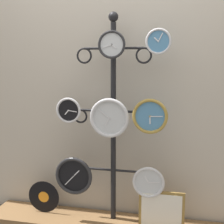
# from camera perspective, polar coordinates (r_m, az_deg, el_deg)

# --- Properties ---
(shop_wall) EXTENTS (4.40, 0.04, 2.80)m
(shop_wall) POSITION_cam_1_polar(r_m,az_deg,el_deg) (2.72, 0.98, 8.81)
(shop_wall) COLOR #BCB2A3
(shop_wall) RESTS_ON ground_plane
(low_shelf) EXTENTS (2.20, 0.36, 0.06)m
(low_shelf) POSITION_cam_1_polar(r_m,az_deg,el_deg) (2.86, -0.05, -19.86)
(low_shelf) COLOR brown
(low_shelf) RESTS_ON ground_plane
(display_stand) EXTENTS (0.71, 0.34, 1.81)m
(display_stand) POSITION_cam_1_polar(r_m,az_deg,el_deg) (2.65, 0.24, -6.07)
(display_stand) COLOR black
(display_stand) RESTS_ON ground_plane
(clock_top_center) EXTENTS (0.22, 0.04, 0.22)m
(clock_top_center) POSITION_cam_1_polar(r_m,az_deg,el_deg) (2.47, -0.04, 12.22)
(clock_top_center) COLOR silver
(clock_top_right) EXTENTS (0.20, 0.04, 0.20)m
(clock_top_right) POSITION_cam_1_polar(r_m,az_deg,el_deg) (2.44, 8.49, 12.64)
(clock_top_right) COLOR #4C84B2
(clock_middle_left) EXTENTS (0.21, 0.04, 0.21)m
(clock_middle_left) POSITION_cam_1_polar(r_m,az_deg,el_deg) (2.60, -7.94, 0.31)
(clock_middle_left) COLOR black
(clock_middle_center) EXTENTS (0.32, 0.04, 0.32)m
(clock_middle_center) POSITION_cam_1_polar(r_m,az_deg,el_deg) (2.51, -0.48, -1.10)
(clock_middle_center) COLOR silver
(clock_middle_right) EXTENTS (0.28, 0.04, 0.28)m
(clock_middle_right) POSITION_cam_1_polar(r_m,az_deg,el_deg) (2.45, 6.97, -0.78)
(clock_middle_right) COLOR #4C84B2
(clock_bottom_left) EXTENTS (0.33, 0.04, 0.33)m
(clock_bottom_left) POSITION_cam_1_polar(r_m,az_deg,el_deg) (2.72, -6.99, -11.50)
(clock_bottom_left) COLOR black
(clock_bottom_right) EXTENTS (0.26, 0.04, 0.26)m
(clock_bottom_right) POSITION_cam_1_polar(r_m,az_deg,el_deg) (2.60, 6.69, -12.64)
(clock_bottom_right) COLOR silver
(vinyl_record) EXTENTS (0.29, 0.01, 0.29)m
(vinyl_record) POSITION_cam_1_polar(r_m,az_deg,el_deg) (2.99, -12.37, -14.90)
(vinyl_record) COLOR black
(vinyl_record) RESTS_ON low_shelf
(picture_frame) EXTENTS (0.37, 0.02, 0.32)m
(picture_frame) POSITION_cam_1_polar(r_m,az_deg,el_deg) (2.70, 9.02, -17.29)
(picture_frame) COLOR olive
(picture_frame) RESTS_ON low_shelf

